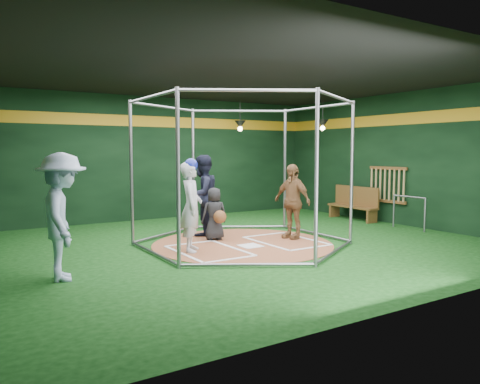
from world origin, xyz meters
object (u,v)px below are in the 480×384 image
visitor_leopard (292,201)px  dugout_bench (354,203)px  umpire (202,195)px  batter_figure (191,205)px

visitor_leopard → dugout_bench: size_ratio=1.02×
umpire → dugout_bench: size_ratio=1.14×
batter_figure → dugout_bench: (5.86, 1.39, -0.42)m
batter_figure → visitor_leopard: batter_figure is taller
batter_figure → dugout_bench: 6.04m
umpire → dugout_bench: umpire is taller
visitor_leopard → dugout_bench: (3.34, 1.35, -0.36)m
batter_figure → visitor_leopard: (2.51, 0.04, -0.07)m
batter_figure → umpire: umpire is taller
batter_figure → visitor_leopard: size_ratio=1.09×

